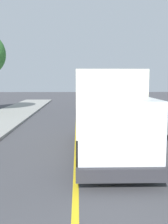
# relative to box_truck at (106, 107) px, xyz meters

# --- Properties ---
(centre_line_yellow) EXTENTS (0.16, 56.00, 0.01)m
(centre_line_yellow) POSITION_rel_box_truck_xyz_m (-1.20, 1.31, -1.76)
(centre_line_yellow) COLOR gold
(centre_line_yellow) RESTS_ON ground
(box_truck) EXTENTS (2.40, 7.18, 3.20)m
(box_truck) POSITION_rel_box_truck_xyz_m (0.00, 0.00, 0.00)
(box_truck) COLOR #F2EDCC
(box_truck) RESTS_ON ground
(parked_car_near) EXTENTS (1.93, 4.45, 1.67)m
(parked_car_near) POSITION_rel_box_truck_xyz_m (0.67, 6.41, -0.97)
(parked_car_near) COLOR #B7B7BC
(parked_car_near) RESTS_ON ground
(parked_car_mid) EXTENTS (2.01, 4.48, 1.67)m
(parked_car_mid) POSITION_rel_box_truck_xyz_m (0.92, 13.66, -0.97)
(parked_car_mid) COLOR #2D4793
(parked_car_mid) RESTS_ON ground
(parked_car_far) EXTENTS (1.82, 4.41, 1.67)m
(parked_car_far) POSITION_rel_box_truck_xyz_m (0.61, 20.05, -0.97)
(parked_car_far) COLOR silver
(parked_car_far) RESTS_ON ground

